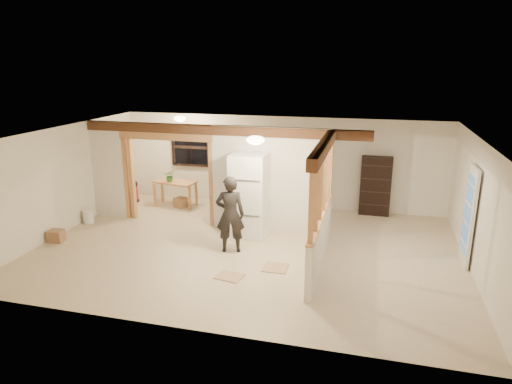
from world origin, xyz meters
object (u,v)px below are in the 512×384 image
(refrigerator, at_px, (249,195))
(work_table, at_px, (176,194))
(shop_vac, at_px, (131,192))
(woman, at_px, (230,214))
(bookshelf, at_px, (375,186))

(refrigerator, distance_m, work_table, 3.16)
(refrigerator, bearing_deg, shop_vac, 157.14)
(woman, bearing_deg, work_table, -62.36)
(refrigerator, bearing_deg, work_table, 147.45)
(refrigerator, height_order, shop_vac, refrigerator)
(work_table, xyz_separation_m, bookshelf, (5.41, 0.63, 0.43))
(woman, relative_size, bookshelf, 1.06)
(refrigerator, relative_size, bookshelf, 1.24)
(shop_vac, xyz_separation_m, bookshelf, (6.83, 0.60, 0.49))
(woman, bearing_deg, shop_vac, -49.91)
(bookshelf, bearing_deg, work_table, -173.33)
(work_table, height_order, shop_vac, work_table)
(woman, xyz_separation_m, work_table, (-2.46, 2.65, -0.47))
(refrigerator, relative_size, work_table, 1.71)
(refrigerator, distance_m, bookshelf, 3.62)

